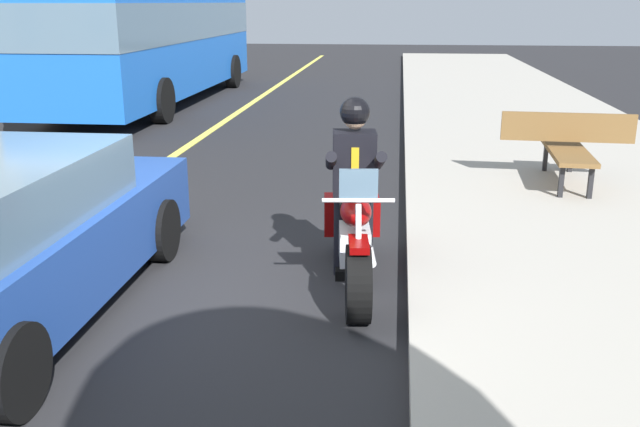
{
  "coord_description": "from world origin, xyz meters",
  "views": [
    {
      "loc": [
        5.64,
        1.86,
        2.57
      ],
      "look_at": [
        -0.35,
        1.2,
        0.75
      ],
      "focal_mm": 39.45,
      "sensor_mm": 36.0,
      "label": 1
    }
  ],
  "objects_px": {
    "motorcycle_main": "(354,237)",
    "bench_sidewalk": "(568,142)",
    "bus_near": "(154,30)",
    "rider_main": "(354,172)"
  },
  "relations": [
    {
      "from": "rider_main",
      "to": "motorcycle_main",
      "type": "bearing_deg",
      "value": 6.85
    },
    {
      "from": "rider_main",
      "to": "bus_near",
      "type": "relative_size",
      "value": 0.16
    },
    {
      "from": "motorcycle_main",
      "to": "rider_main",
      "type": "xyz_separation_m",
      "value": [
        -0.19,
        -0.02,
        0.58
      ]
    },
    {
      "from": "motorcycle_main",
      "to": "bus_near",
      "type": "relative_size",
      "value": 0.2
    },
    {
      "from": "motorcycle_main",
      "to": "bench_sidewalk",
      "type": "distance_m",
      "value": 4.55
    },
    {
      "from": "bus_near",
      "to": "bench_sidewalk",
      "type": "xyz_separation_m",
      "value": [
        8.29,
        8.7,
        -1.16
      ]
    },
    {
      "from": "motorcycle_main",
      "to": "bus_near",
      "type": "height_order",
      "value": "bus_near"
    },
    {
      "from": "motorcycle_main",
      "to": "rider_main",
      "type": "bearing_deg",
      "value": -173.15
    },
    {
      "from": "rider_main",
      "to": "bus_near",
      "type": "height_order",
      "value": "bus_near"
    },
    {
      "from": "rider_main",
      "to": "bench_sidewalk",
      "type": "height_order",
      "value": "rider_main"
    }
  ]
}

